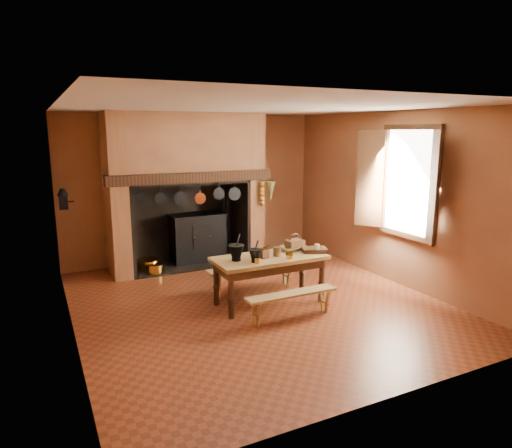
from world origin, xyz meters
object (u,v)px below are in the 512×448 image
at_px(coffee_grinder, 263,253).
at_px(wicker_basket, 295,244).
at_px(iron_range, 198,237).
at_px(mixing_bowl, 290,249).
at_px(bench_front, 292,299).
at_px(work_table, 270,264).

distance_m(coffee_grinder, wicker_basket, 0.68).
bearing_deg(iron_range, mixing_bowl, -75.12).
xyz_separation_m(iron_range, wicker_basket, (0.75, -2.35, 0.30)).
bearing_deg(iron_range, coffee_grinder, -87.80).
bearing_deg(bench_front, work_table, 90.00).
distance_m(iron_range, mixing_bowl, 2.49).
distance_m(mixing_bowl, wicker_basket, 0.13).
xyz_separation_m(iron_range, coffee_grinder, (0.10, -2.57, 0.29)).
height_order(iron_range, wicker_basket, iron_range).
height_order(work_table, coffee_grinder, coffee_grinder).
relative_size(work_table, coffee_grinder, 9.17).
relative_size(iron_range, bench_front, 1.23).
bearing_deg(mixing_bowl, coffee_grinder, -162.19).
xyz_separation_m(iron_range, bench_front, (0.22, -3.17, -0.21)).
bearing_deg(iron_range, bench_front, -86.10).
bearing_deg(bench_front, wicker_basket, 57.16).
bearing_deg(iron_range, work_table, -85.13).
bearing_deg(mixing_bowl, bench_front, -118.43).
bearing_deg(mixing_bowl, wicker_basket, 21.85).
distance_m(iron_range, coffee_grinder, 2.58).
height_order(bench_front, mixing_bowl, mixing_bowl).
bearing_deg(coffee_grinder, bench_front, -89.18).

